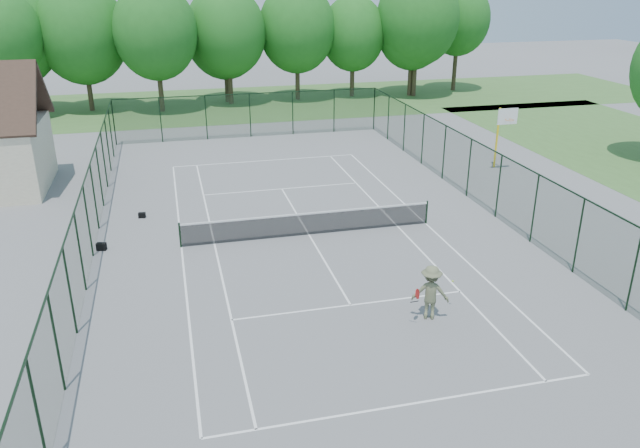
# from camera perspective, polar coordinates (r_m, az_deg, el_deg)

# --- Properties ---
(ground) EXTENTS (140.00, 140.00, 0.00)m
(ground) POSITION_cam_1_polar(r_m,az_deg,el_deg) (27.31, -1.01, -0.99)
(ground) COLOR slate
(ground) RESTS_ON ground
(grass_far) EXTENTS (80.00, 16.00, 0.01)m
(grass_far) POSITION_cam_1_polar(r_m,az_deg,el_deg) (55.81, -8.09, 10.83)
(grass_far) COLOR #487636
(grass_far) RESTS_ON ground
(court_lines) EXTENTS (11.05, 23.85, 0.01)m
(court_lines) POSITION_cam_1_polar(r_m,az_deg,el_deg) (27.31, -1.01, -0.99)
(court_lines) COLOR white
(court_lines) RESTS_ON ground
(tennis_net) EXTENTS (11.08, 0.08, 1.10)m
(tennis_net) POSITION_cam_1_polar(r_m,az_deg,el_deg) (27.09, -1.02, 0.13)
(tennis_net) COLOR black
(tennis_net) RESTS_ON ground
(fence_enclosure) EXTENTS (18.05, 36.05, 3.02)m
(fence_enclosure) POSITION_cam_1_polar(r_m,az_deg,el_deg) (26.74, -1.03, 2.08)
(fence_enclosure) COLOR #16331C
(fence_enclosure) RESTS_ON ground
(tree_line_far) EXTENTS (39.40, 6.40, 9.70)m
(tree_line_far) POSITION_cam_1_polar(r_m,az_deg,el_deg) (54.98, -8.44, 16.96)
(tree_line_far) COLOR #483A26
(tree_line_far) RESTS_ON ground
(basketball_goal) EXTENTS (1.20, 1.43, 3.65)m
(basketball_goal) POSITION_cam_1_polar(r_m,az_deg,el_deg) (37.28, 16.38, 8.60)
(basketball_goal) COLOR yellow
(basketball_goal) RESTS_ON ground
(sports_bag_a) EXTENTS (0.43, 0.32, 0.31)m
(sports_bag_a) POSITION_cam_1_polar(r_m,az_deg,el_deg) (27.32, -19.35, -1.96)
(sports_bag_a) COLOR black
(sports_bag_a) RESTS_ON ground
(sports_bag_b) EXTENTS (0.35, 0.24, 0.25)m
(sports_bag_b) POSITION_cam_1_polar(r_m,az_deg,el_deg) (30.33, -15.97, 0.78)
(sports_bag_b) COLOR black
(sports_bag_b) RESTS_ON ground
(tennis_player) EXTENTS (1.86, 1.11, 1.89)m
(tennis_player) POSITION_cam_1_polar(r_m,az_deg,el_deg) (20.87, 10.08, -6.17)
(tennis_player) COLOR #64694A
(tennis_player) RESTS_ON ground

